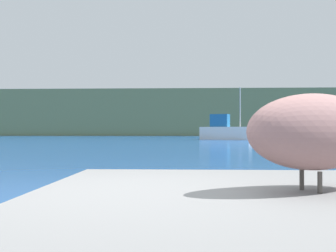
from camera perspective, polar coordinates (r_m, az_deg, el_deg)
The scene contains 5 objects.
hillside_backdrop at distance 81.58m, azimuth 2.15°, elevation 1.76°, with size 140.00×15.49×8.84m, color #6B7A51.
pier_dock at distance 2.88m, azimuth 20.48°, elevation -15.05°, with size 3.72×2.79×0.64m, color slate.
pelican at distance 2.80m, azimuth 20.60°, elevation -0.58°, with size 1.27×0.87×0.87m.
fishing_boat_white at distance 44.90m, azimuth 8.02°, elevation -0.61°, with size 5.76×3.53×5.78m.
mooring_buoy at distance 18.18m, azimuth 21.07°, elevation -2.97°, with size 0.56×0.56×0.56m, color yellow.
Camera 1 is at (0.46, -2.74, 1.04)m, focal length 42.77 mm.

